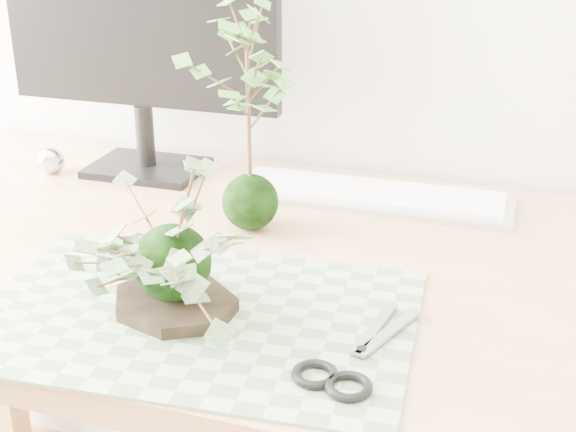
# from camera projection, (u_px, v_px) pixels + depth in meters

# --- Properties ---
(desk) EXTENTS (1.60, 0.70, 0.74)m
(desk) POSITION_uv_depth(u_px,v_px,m) (276.00, 312.00, 1.11)
(desk) COLOR tan
(desk) RESTS_ON ground_plane
(cutting_mat) EXTENTS (0.53, 0.37, 0.00)m
(cutting_mat) POSITION_uv_depth(u_px,v_px,m) (196.00, 315.00, 0.92)
(cutting_mat) COLOR #546F4C
(cutting_mat) RESTS_ON desk
(stone_dish) EXTENTS (0.20, 0.20, 0.01)m
(stone_dish) POSITION_uv_depth(u_px,v_px,m) (175.00, 303.00, 0.93)
(stone_dish) COLOR black
(stone_dish) RESTS_ON cutting_mat
(ivy_kokedama) EXTENTS (0.29, 0.29, 0.18)m
(ivy_kokedama) POSITION_uv_depth(u_px,v_px,m) (170.00, 229.00, 0.89)
(ivy_kokedama) COLOR black
(ivy_kokedama) RESTS_ON stone_dish
(maple_kokedama) EXTENTS (0.22, 0.22, 0.34)m
(maple_kokedama) POSITION_uv_depth(u_px,v_px,m) (248.00, 65.00, 1.06)
(maple_kokedama) COLOR black
(maple_kokedama) RESTS_ON desk
(keyboard) EXTENTS (0.44, 0.14, 0.02)m
(keyboard) POSITION_uv_depth(u_px,v_px,m) (370.00, 195.00, 1.25)
(keyboard) COLOR silver
(keyboard) RESTS_ON desk
(monitor) EXTENTS (0.47, 0.14, 0.42)m
(monitor) POSITION_uv_depth(u_px,v_px,m) (140.00, 29.00, 1.28)
(monitor) COLOR black
(monitor) RESTS_ON desk
(foil_ball) EXTENTS (0.05, 0.05, 0.05)m
(foil_ball) POSITION_uv_depth(u_px,v_px,m) (51.00, 160.00, 1.36)
(foil_ball) COLOR white
(foil_ball) RESTS_ON desk
(scissors) EXTENTS (0.10, 0.20, 0.01)m
(scissors) POSITION_uv_depth(u_px,v_px,m) (350.00, 370.00, 0.81)
(scissors) COLOR gray
(scissors) RESTS_ON cutting_mat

